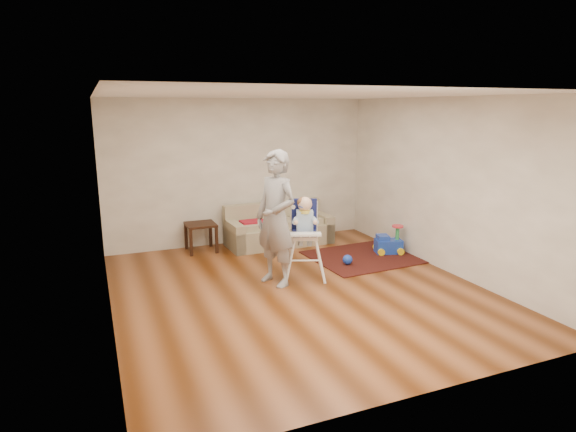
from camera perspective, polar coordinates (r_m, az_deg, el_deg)
name	(u,v)px	position (r m, az deg, el deg)	size (l,w,h in m)	color
ground	(299,290)	(6.92, 1.28, -8.79)	(5.50, 5.50, 0.00)	#4F2309
room_envelope	(285,155)	(6.95, -0.40, 7.27)	(5.04, 5.52, 2.72)	#BDB4A4
sofa	(279,225)	(9.05, -1.06, -1.03)	(1.99, 0.87, 0.76)	#9B9470
side_table	(201,237)	(8.79, -10.26, -2.50)	(0.51, 0.51, 0.51)	black
area_rug	(369,256)	(8.53, 9.62, -4.68)	(2.00, 1.50, 0.02)	black
ride_on_toy	(389,239)	(8.69, 11.85, -2.68)	(0.46, 0.33, 0.50)	blue
toy_ball	(348,260)	(7.98, 7.07, -5.15)	(0.16, 0.16, 0.16)	blue
high_chair	(305,239)	(7.25, 1.98, -2.72)	(0.75, 0.75, 1.26)	white
adult	(276,219)	(6.90, -1.45, -0.30)	(0.72, 0.47, 1.97)	#939396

